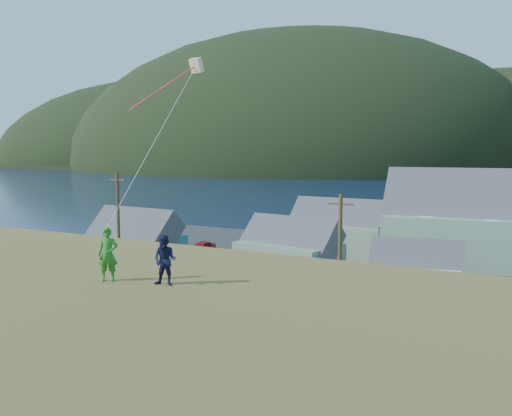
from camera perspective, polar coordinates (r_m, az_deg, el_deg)
The scene contains 13 objects.
ground at distance 35.25m, azimuth 7.70°, elevation -12.45°, with size 900.00×900.00×0.00m, color #0A1638.
grass_strip at distance 33.47m, azimuth 6.44°, elevation -13.36°, with size 110.00×8.00×0.10m, color #4C3D19.
waterfront_lot at distance 50.92m, azimuth 14.64°, elevation -6.73°, with size 72.00×36.00×0.12m, color #28282B.
wharf at distance 74.24m, azimuth 14.49°, elevation -2.43°, with size 26.00×14.00×0.90m, color gray.
shed_teal at distance 53.26m, azimuth -12.34°, elevation -3.37°, with size 9.11×6.73×6.87m.
shed_palegreen_near at distance 49.14m, azimuth 3.30°, elevation -4.23°, with size 9.45×6.74×6.30m.
shed_white at distance 43.68m, azimuth 15.75°, elevation -6.16°, with size 7.39×5.51×5.36m.
shed_palegreen_far at distance 59.52m, azimuth 8.47°, elevation -2.14°, with size 10.93×6.58×7.17m.
utility_poles at distance 35.61m, azimuth 7.96°, elevation -4.57°, with size 34.73×0.24×9.47m.
parked_cars at distance 57.42m, azimuth 6.20°, elevation -4.34°, with size 26.39×13.76×1.51m.
kite_flyer_green at distance 17.47m, azimuth -14.60°, elevation -4.52°, with size 0.58×0.38×1.60m, color #247B21.
kite_flyer_navy at distance 16.63m, azimuth -9.10°, elevation -5.19°, with size 0.71×0.55×1.46m, color #16193D.
kite_rig at distance 22.67m, azimuth -6.57°, elevation 13.51°, with size 1.15×3.34×8.37m.
Camera 1 is at (11.86, -31.26, 11.14)m, focal length 40.00 mm.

